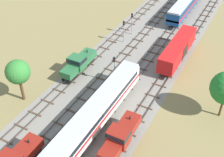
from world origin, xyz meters
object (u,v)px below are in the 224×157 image
at_px(diesel_railcar_centre_left_farther, 186,3).
at_px(signal_post_nearest, 124,29).
at_px(passenger_coach_centre_left_mid, 97,111).
at_px(freight_boxcar_centre_far, 178,49).
at_px(shunter_loco_centre_near, 120,136).
at_px(signal_post_near, 132,21).
at_px(signal_post_mid, 114,67).
at_px(shunter_loco_far_left_midfar, 78,63).

relative_size(diesel_railcar_centre_left_farther, signal_post_nearest, 4.24).
bearing_deg(passenger_coach_centre_left_mid, freight_boxcar_centre_far, 77.61).
bearing_deg(shunter_loco_centre_near, passenger_coach_centre_left_mid, 155.33).
bearing_deg(passenger_coach_centre_left_mid, signal_post_nearest, 107.24).
xyz_separation_m(signal_post_near, signal_post_mid, (4.63, -16.69, 0.26)).
height_order(passenger_coach_centre_left_mid, signal_post_near, signal_post_near).
height_order(shunter_loco_centre_near, shunter_loco_far_left_midfar, same).
distance_m(shunter_loco_far_left_midfar, signal_post_mid, 7.07).
relative_size(passenger_coach_centre_left_mid, signal_post_mid, 4.13).
height_order(shunter_loco_far_left_midfar, signal_post_mid, signal_post_mid).
bearing_deg(shunter_loco_far_left_midfar, signal_post_near, 82.17).
bearing_deg(passenger_coach_centre_left_mid, diesel_railcar_centre_left_farther, 90.00).
height_order(freight_boxcar_centre_far, signal_post_near, signal_post_near).
bearing_deg(shunter_loco_far_left_midfar, signal_post_mid, 1.09).
relative_size(passenger_coach_centre_left_mid, shunter_loco_far_left_midfar, 2.60).
xyz_separation_m(freight_boxcar_centre_far, signal_post_mid, (-6.94, -11.58, 0.93)).
bearing_deg(diesel_railcar_centre_left_farther, signal_post_mid, -94.12).
xyz_separation_m(passenger_coach_centre_left_mid, signal_post_mid, (-2.31, 9.51, 0.77)).
bearing_deg(signal_post_mid, signal_post_near, 105.49).
distance_m(diesel_railcar_centre_left_farther, signal_post_nearest, 20.50).
relative_size(shunter_loco_centre_near, signal_post_near, 1.73).
bearing_deg(signal_post_near, signal_post_nearest, -90.00).
distance_m(shunter_loco_centre_near, diesel_railcar_centre_left_farther, 44.01).
height_order(passenger_coach_centre_left_mid, signal_post_mid, signal_post_mid).
height_order(shunter_loco_centre_near, signal_post_mid, signal_post_mid).
bearing_deg(signal_post_mid, passenger_coach_centre_left_mid, -76.33).
relative_size(shunter_loco_centre_near, freight_boxcar_centre_far, 0.60).
bearing_deg(diesel_railcar_centre_left_farther, signal_post_nearest, -109.79).
bearing_deg(freight_boxcar_centre_far, signal_post_mid, -120.96).
relative_size(freight_boxcar_centre_far, diesel_railcar_centre_left_farther, 0.68).
bearing_deg(passenger_coach_centre_left_mid, shunter_loco_far_left_midfar, 134.61).
bearing_deg(signal_post_nearest, freight_boxcar_centre_far, -6.26).
bearing_deg(passenger_coach_centre_left_mid, shunter_loco_centre_near, -24.67).
distance_m(passenger_coach_centre_left_mid, signal_post_mid, 9.82).
relative_size(shunter_loco_far_left_midfar, diesel_railcar_centre_left_farther, 0.41).
xyz_separation_m(shunter_loco_far_left_midfar, signal_post_nearest, (2.31, 12.98, 1.09)).
relative_size(passenger_coach_centre_left_mid, diesel_railcar_centre_left_farther, 1.07).
height_order(shunter_loco_far_left_midfar, diesel_railcar_centre_left_farther, diesel_railcar_centre_left_farther).
bearing_deg(shunter_loco_far_left_midfar, shunter_loco_centre_near, -39.66).
xyz_separation_m(freight_boxcar_centre_far, diesel_railcar_centre_left_farther, (-4.63, 20.55, 0.15)).
xyz_separation_m(freight_boxcar_centre_far, signal_post_near, (-11.57, 5.11, 0.68)).
distance_m(freight_boxcar_centre_far, signal_post_mid, 13.53).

